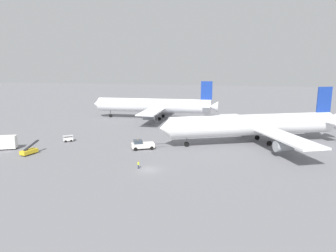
{
  "coord_description": "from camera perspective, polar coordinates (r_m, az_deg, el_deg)",
  "views": [
    {
      "loc": [
        18.6,
        -55.82,
        20.56
      ],
      "look_at": [
        -3.01,
        26.44,
        4.0
      ],
      "focal_mm": 32.24,
      "sensor_mm": 36.0,
      "label": 1
    }
  ],
  "objects": [
    {
      "name": "airliner_being_pushed",
      "position": [
        85.58,
        15.98,
        0.18
      ],
      "size": [
        48.77,
        44.98,
        15.25
      ],
      "color": "white",
      "rests_on": "ground"
    },
    {
      "name": "ground_crew_wing_walker_right",
      "position": [
        62.9,
        -5.63,
        -7.29
      ],
      "size": [
        0.36,
        0.36,
        1.65
      ],
      "color": "#2D3351",
      "rests_on": "ground"
    },
    {
      "name": "gse_belt_loader_portside",
      "position": [
        79.8,
        -24.78,
        -4.34
      ],
      "size": [
        2.56,
        5.07,
        3.02
      ],
      "color": "gold",
      "rests_on": "ground"
    },
    {
      "name": "gse_catering_truck_tall",
      "position": [
        87.21,
        -28.52,
        -2.79
      ],
      "size": [
        6.3,
        4.74,
        3.5
      ],
      "color": "gray",
      "rests_on": "ground"
    },
    {
      "name": "gse_baggage_cart_near_cluster",
      "position": [
        89.47,
        -18.37,
        -2.27
      ],
      "size": [
        3.12,
        2.92,
        1.71
      ],
      "color": "silver",
      "rests_on": "ground"
    },
    {
      "name": "ground_plane",
      "position": [
        62.32,
        -3.54,
        -8.26
      ],
      "size": [
        600.0,
        600.0,
        0.0
      ],
      "primitive_type": "plane",
      "color": "slate"
    },
    {
      "name": "airliner_at_gate_left",
      "position": [
        122.28,
        -2.59,
        3.88
      ],
      "size": [
        51.86,
        43.91,
        15.32
      ],
      "color": "white",
      "rests_on": "ground"
    },
    {
      "name": "pushback_tug",
      "position": [
        77.4,
        -4.93,
        -3.53
      ],
      "size": [
        8.54,
        5.56,
        2.77
      ],
      "color": "white",
      "rests_on": "ground"
    }
  ]
}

